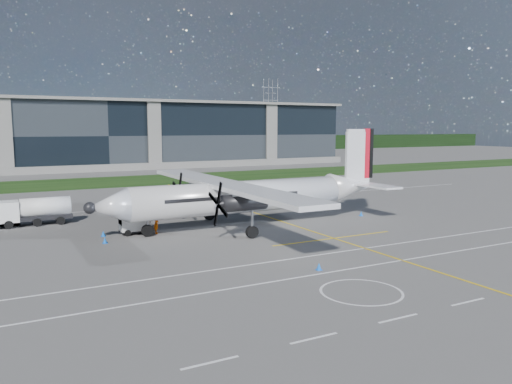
% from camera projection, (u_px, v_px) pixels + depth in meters
% --- Properties ---
extents(ground, '(400.00, 400.00, 0.00)m').
position_uv_depth(ground, '(149.00, 185.00, 81.22)').
color(ground, '#555351').
rests_on(ground, ground).
extents(grass_strip, '(400.00, 18.00, 0.04)m').
position_uv_depth(grass_strip, '(136.00, 180.00, 88.23)').
color(grass_strip, black).
rests_on(grass_strip, ground).
extents(terminal_building, '(120.00, 20.00, 15.00)m').
position_uv_depth(terminal_building, '(100.00, 135.00, 115.33)').
color(terminal_building, black).
rests_on(terminal_building, ground).
extents(tree_line, '(400.00, 6.00, 6.00)m').
position_uv_depth(tree_line, '(66.00, 146.00, 168.52)').
color(tree_line, black).
rests_on(tree_line, ground).
extents(pylon_east, '(9.00, 4.60, 30.00)m').
position_uv_depth(pylon_east, '(270.00, 114.00, 215.12)').
color(pylon_east, gray).
rests_on(pylon_east, ground).
extents(yellow_taxiway_centerline, '(0.20, 70.00, 0.01)m').
position_uv_depth(yellow_taxiway_centerline, '(248.00, 211.00, 56.30)').
color(yellow_taxiway_centerline, yellow).
rests_on(yellow_taxiway_centerline, ground).
extents(white_lane_line, '(90.00, 0.15, 0.01)m').
position_uv_depth(white_lane_line, '(369.00, 266.00, 33.86)').
color(white_lane_line, white).
rests_on(white_lane_line, ground).
extents(turboprop_aircraft, '(29.64, 30.74, 9.22)m').
position_uv_depth(turboprop_aircraft, '(250.00, 178.00, 46.93)').
color(turboprop_aircraft, white).
rests_on(turboprop_aircraft, ground).
extents(fuel_tanker_truck, '(6.96, 2.26, 2.61)m').
position_uv_depth(fuel_tanker_truck, '(29.00, 212.00, 47.70)').
color(fuel_tanker_truck, white).
rests_on(fuel_tanker_truck, ground).
extents(baggage_tug, '(2.75, 1.65, 1.65)m').
position_uv_depth(baggage_tug, '(135.00, 224.00, 44.02)').
color(baggage_tug, white).
rests_on(baggage_tug, ground).
extents(ground_crew_person, '(0.85, 1.00, 2.10)m').
position_uv_depth(ground_crew_person, '(156.00, 222.00, 43.98)').
color(ground_crew_person, '#F25907').
rests_on(ground_crew_person, ground).
extents(safety_cone_nose_port, '(0.36, 0.36, 0.50)m').
position_uv_depth(safety_cone_nose_port, '(105.00, 240.00, 40.42)').
color(safety_cone_nose_port, blue).
rests_on(safety_cone_nose_port, ground).
extents(safety_cone_nose_stbd, '(0.36, 0.36, 0.50)m').
position_uv_depth(safety_cone_nose_stbd, '(103.00, 234.00, 42.97)').
color(safety_cone_nose_stbd, blue).
rests_on(safety_cone_nose_stbd, ground).
extents(safety_cone_tail, '(0.36, 0.36, 0.50)m').
position_uv_depth(safety_cone_tail, '(361.00, 214.00, 52.97)').
color(safety_cone_tail, blue).
rests_on(safety_cone_tail, ground).
extents(safety_cone_portwing, '(0.36, 0.36, 0.50)m').
position_uv_depth(safety_cone_portwing, '(319.00, 266.00, 32.83)').
color(safety_cone_portwing, blue).
rests_on(safety_cone_portwing, ground).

